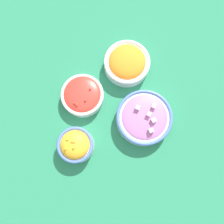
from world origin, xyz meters
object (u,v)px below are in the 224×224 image
bowl_carrots (127,63)px  bowl_cherry_tomatoes (82,95)px  bowl_squash (76,145)px  bowl_red_onion (144,118)px

bowl_carrots → bowl_cherry_tomatoes: bowl_carrots is taller
bowl_squash → bowl_cherry_tomatoes: 0.19m
bowl_squash → bowl_red_onion: size_ratio=0.64×
bowl_red_onion → bowl_cherry_tomatoes: bearing=63.8°
bowl_cherry_tomatoes → bowl_red_onion: bearing=-116.2°
bowl_squash → bowl_red_onion: bearing=-73.8°
bowl_squash → bowl_red_onion: 0.27m
bowl_carrots → bowl_red_onion: bearing=-169.7°
bowl_carrots → bowl_squash: size_ratio=1.34×
bowl_squash → bowl_cherry_tomatoes: bowl_squash is taller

